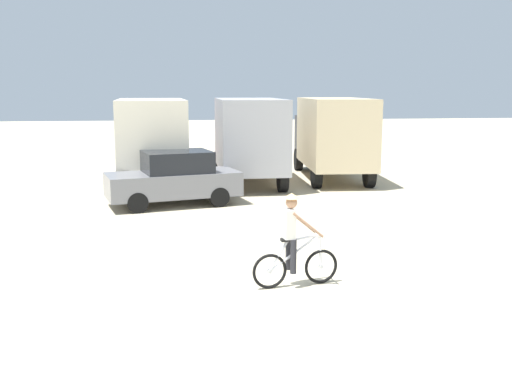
% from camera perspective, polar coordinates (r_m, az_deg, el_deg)
% --- Properties ---
extents(ground_plane, '(120.00, 120.00, 0.00)m').
position_cam_1_polar(ground_plane, '(11.50, 2.46, -9.02)').
color(ground_plane, beige).
extents(box_truck_cream_rv, '(2.69, 6.85, 3.35)m').
position_cam_1_polar(box_truck_cream_rv, '(22.81, -10.05, 5.15)').
color(box_truck_cream_rv, beige).
rests_on(box_truck_cream_rv, ground).
extents(box_truck_grey_hauler, '(2.43, 6.76, 3.35)m').
position_cam_1_polar(box_truck_grey_hauler, '(23.46, -0.78, 5.43)').
color(box_truck_grey_hauler, '#9E9EA3').
rests_on(box_truck_grey_hauler, ground).
extents(box_truck_tan_camper, '(2.77, 6.88, 3.35)m').
position_cam_1_polar(box_truck_tan_camper, '(24.72, 7.39, 5.58)').
color(box_truck_tan_camper, '#CCB78E').
rests_on(box_truck_tan_camper, ground).
extents(sedan_parked, '(4.50, 2.72, 1.76)m').
position_cam_1_polar(sedan_parked, '(19.16, -7.91, 1.32)').
color(sedan_parked, slate).
rests_on(sedan_parked, ground).
extents(cyclist_orange_shirt, '(1.72, 0.54, 1.82)m').
position_cam_1_polar(cyclist_orange_shirt, '(11.22, 3.61, -4.99)').
color(cyclist_orange_shirt, black).
rests_on(cyclist_orange_shirt, ground).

